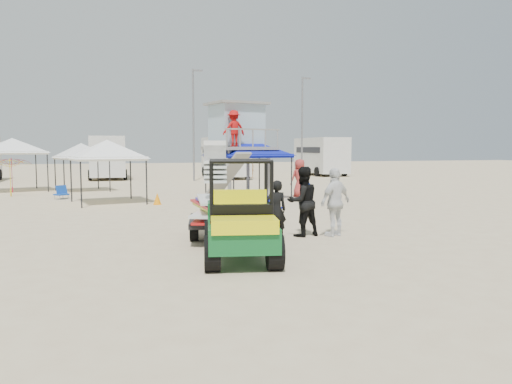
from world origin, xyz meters
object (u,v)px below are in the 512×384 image
object	(u,v)px
utility_cart	(240,214)
lifeguard_tower	(237,129)
man_left	(276,210)
surf_trailer	(217,205)
canopy_blue	(248,142)

from	to	relation	value
utility_cart	lifeguard_tower	xyz separation A→B (m)	(3.22, 12.64, 2.30)
utility_cart	man_left	distance (m)	2.55
utility_cart	man_left	bearing A→B (deg)	53.23
surf_trailer	lifeguard_tower	distance (m)	11.05
utility_cart	lifeguard_tower	distance (m)	13.25
utility_cart	canopy_blue	size ratio (longest dim) A/B	0.79
utility_cart	lifeguard_tower	bearing A→B (deg)	75.72
utility_cart	canopy_blue	world-z (taller)	canopy_blue
surf_trailer	man_left	bearing A→B (deg)	-11.17
utility_cart	man_left	size ratio (longest dim) A/B	1.93
utility_cart	man_left	xyz separation A→B (m)	(1.52, 2.04, -0.21)
utility_cart	canopy_blue	distance (m)	13.13
utility_cart	surf_trailer	distance (m)	2.34
man_left	canopy_blue	bearing A→B (deg)	-100.20
surf_trailer	lifeguard_tower	size ratio (longest dim) A/B	0.63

